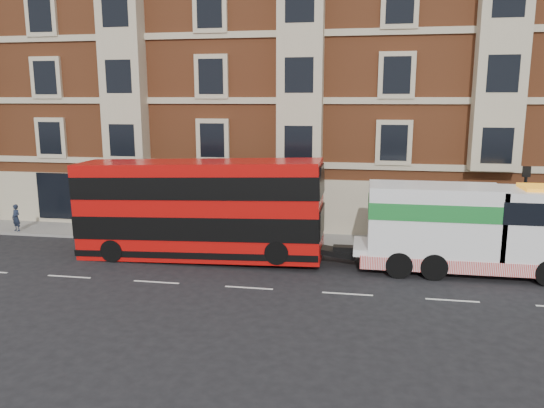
{
  "coord_description": "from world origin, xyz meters",
  "views": [
    {
      "loc": [
        4.48,
        -20.12,
        7.62
      ],
      "look_at": [
        0.26,
        4.0,
        2.73
      ],
      "focal_mm": 35.0,
      "sensor_mm": 36.0,
      "label": 1
    }
  ],
  "objects": [
    {
      "name": "ground",
      "position": [
        0.0,
        0.0,
        0.0
      ],
      "size": [
        120.0,
        120.0,
        0.0
      ],
      "primitive_type": "plane",
      "color": "black",
      "rests_on": "ground"
    },
    {
      "name": "tow_truck",
      "position": [
        8.87,
        3.56,
        2.07
      ],
      "size": [
        9.35,
        2.76,
        3.9
      ],
      "color": "white",
      "rests_on": "ground"
    },
    {
      "name": "sidewalk",
      "position": [
        0.0,
        7.5,
        0.07
      ],
      "size": [
        90.0,
        3.0,
        0.15
      ],
      "primitive_type": "cube",
      "color": "slate",
      "rests_on": "ground"
    },
    {
      "name": "lamp_post_east",
      "position": [
        12.0,
        6.2,
        2.68
      ],
      "size": [
        0.35,
        0.15,
        4.35
      ],
      "color": "black",
      "rests_on": "sidewalk"
    },
    {
      "name": "lamp_post_west",
      "position": [
        -6.0,
        6.2,
        2.68
      ],
      "size": [
        0.35,
        0.15,
        4.35
      ],
      "color": "black",
      "rests_on": "sidewalk"
    },
    {
      "name": "pedestrian",
      "position": [
        -15.01,
        6.41,
        0.92
      ],
      "size": [
        0.65,
        0.52,
        1.55
      ],
      "primitive_type": "imported",
      "rotation": [
        0.0,
        0.0,
        -0.31
      ],
      "color": "#192133",
      "rests_on": "sidewalk"
    },
    {
      "name": "victorian_terrace",
      "position": [
        0.5,
        15.0,
        10.07
      ],
      "size": [
        45.0,
        12.0,
        20.4
      ],
      "color": "brown",
      "rests_on": "ground"
    },
    {
      "name": "double_decker_bus",
      "position": [
        -3.19,
        3.56,
        2.51
      ],
      "size": [
        11.68,
        2.68,
        4.73
      ],
      "color": "#BA0C0A",
      "rests_on": "ground"
    }
  ]
}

